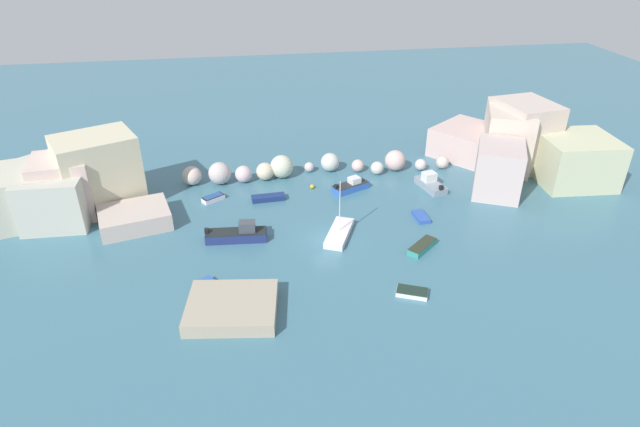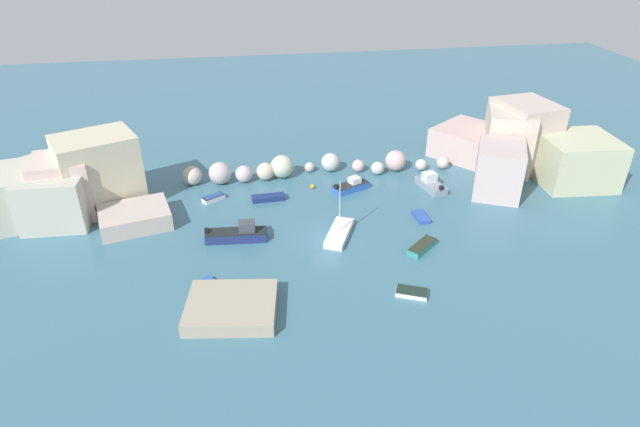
% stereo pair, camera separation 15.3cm
% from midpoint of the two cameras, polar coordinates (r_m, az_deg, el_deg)
% --- Properties ---
extents(cove_water, '(160.00, 160.00, 0.00)m').
position_cam_midpoint_polar(cove_water, '(53.28, 0.57, -2.86)').
color(cove_water, '#3F7083').
rests_on(cove_water, ground).
extents(cliff_headland_left, '(19.71, 15.96, 8.07)m').
position_cam_midpoint_polar(cliff_headland_left, '(63.13, -25.46, 2.60)').
color(cliff_headland_left, beige).
rests_on(cliff_headland_left, ground).
extents(cliff_headland_right, '(19.09, 20.45, 8.33)m').
position_cam_midpoint_polar(cliff_headland_right, '(71.39, 20.27, 6.76)').
color(cliff_headland_right, beige).
rests_on(cliff_headland_right, ground).
extents(rock_breakwater, '(32.98, 3.92, 2.79)m').
position_cam_midpoint_polar(rock_breakwater, '(65.72, -2.50, 4.87)').
color(rock_breakwater, beige).
rests_on(rock_breakwater, ground).
extents(stone_dock, '(7.95, 6.92, 1.17)m').
position_cam_midpoint_polar(stone_dock, '(44.53, -9.44, -9.81)').
color(stone_dock, tan).
rests_on(stone_dock, ground).
extents(channel_buoy, '(0.50, 0.50, 0.50)m').
position_cam_midpoint_polar(channel_buoy, '(63.12, -0.91, 2.88)').
color(channel_buoy, gold).
rests_on(channel_buoy, cove_water).
extents(moored_boat_0, '(4.00, 5.76, 6.10)m').
position_cam_midpoint_polar(moored_boat_0, '(53.80, 1.97, -2.08)').
color(moored_boat_0, silver).
rests_on(moored_boat_0, cove_water).
extents(moored_boat_1, '(1.36, 2.58, 0.42)m').
position_cam_midpoint_polar(moored_boat_1, '(57.90, 10.61, -0.33)').
color(moored_boat_1, '#2F54B0').
rests_on(moored_boat_1, cove_water).
extents(moored_boat_2, '(3.53, 3.30, 0.64)m').
position_cam_midpoint_polar(moored_boat_2, '(52.64, 10.73, -3.47)').
color(moored_boat_2, teal).
rests_on(moored_boat_2, cove_water).
extents(moored_boat_3, '(6.11, 2.22, 2.00)m').
position_cam_midpoint_polar(moored_boat_3, '(53.66, -8.81, -2.18)').
color(moored_boat_3, navy).
rests_on(moored_boat_3, cove_water).
extents(moored_boat_4, '(2.67, 2.24, 0.60)m').
position_cam_midpoint_polar(moored_boat_4, '(61.59, -11.35, 1.62)').
color(moored_boat_4, white).
rests_on(moored_boat_4, cove_water).
extents(moored_boat_5, '(2.97, 2.32, 0.47)m').
position_cam_midpoint_polar(moored_boat_5, '(46.70, 9.66, -8.26)').
color(moored_boat_5, white).
rests_on(moored_boat_5, cove_water).
extents(moored_boat_6, '(3.79, 1.39, 0.60)m').
position_cam_midpoint_polar(moored_boat_6, '(60.78, -5.58, 1.67)').
color(moored_boat_6, navy).
rests_on(moored_boat_6, cove_water).
extents(moored_boat_7, '(2.75, 4.70, 1.86)m').
position_cam_midpoint_polar(moored_boat_7, '(64.31, 11.59, 3.14)').
color(moored_boat_7, gray).
rests_on(moored_boat_7, cove_water).
extents(moored_boat_8, '(2.65, 3.28, 0.51)m').
position_cam_midpoint_polar(moored_boat_8, '(47.40, -11.46, -7.79)').
color(moored_boat_8, '#305BB2').
rests_on(moored_boat_8, cove_water).
extents(moored_boat_9, '(4.66, 3.27, 1.51)m').
position_cam_midpoint_polar(moored_boat_9, '(62.74, 3.22, 2.94)').
color(moored_boat_9, blue).
rests_on(moored_boat_9, cove_water).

